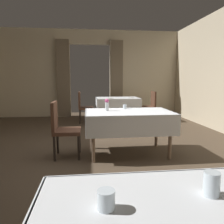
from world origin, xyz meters
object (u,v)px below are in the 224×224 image
object	(u,v)px
glass_near_b	(211,184)
flower_vase_mid	(107,104)
chair_far_left	(83,106)
plate_far_b	(110,98)
dining_table_mid	(128,117)
chair_far_right	(150,105)
dining_table_far	(118,101)
chair_mid_left	(62,127)
plate_far_a	(131,97)
glass_near_a	(106,200)
glass_mid_b	(125,107)

from	to	relation	value
glass_near_b	flower_vase_mid	world-z (taller)	flower_vase_mid
chair_far_left	plate_far_b	world-z (taller)	chair_far_left
dining_table_mid	chair_far_right	world-z (taller)	chair_far_right
dining_table_far	dining_table_mid	bearing A→B (deg)	-94.19
chair_far_left	glass_near_b	size ratio (longest dim) A/B	8.26
chair_mid_left	glass_near_b	world-z (taller)	chair_mid_left
flower_vase_mid	plate_far_a	distance (m)	2.95
chair_mid_left	glass_near_a	world-z (taller)	chair_mid_left
dining_table_mid	glass_near_b	bearing A→B (deg)	-92.91
flower_vase_mid	glass_mid_b	distance (m)	0.42
chair_far_right	flower_vase_mid	bearing A→B (deg)	-119.28
dining_table_mid	flower_vase_mid	bearing A→B (deg)	165.49
dining_table_mid	glass_near_a	world-z (taller)	glass_near_a
glass_mid_b	glass_near_a	bearing A→B (deg)	-101.23
dining_table_far	plate_far_b	xyz separation A→B (m)	(-0.26, -0.22, 0.10)
plate_far_a	plate_far_b	distance (m)	0.70
glass_near_a	glass_mid_b	world-z (taller)	glass_mid_b
dining_table_mid	plate_far_a	size ratio (longest dim) A/B	8.05
glass_mid_b	chair_mid_left	bearing A→B (deg)	-162.30
chair_far_left	plate_far_a	world-z (taller)	chair_far_left
chair_far_right	plate_far_a	size ratio (longest dim) A/B	5.09
plate_far_b	glass_mid_b	bearing A→B (deg)	-89.07
glass_near_b	dining_table_far	bearing A→B (deg)	86.44
chair_mid_left	glass_mid_b	xyz separation A→B (m)	(1.11, 0.35, 0.28)
plate_far_a	chair_mid_left	bearing A→B (deg)	-120.65
dining_table_far	chair_far_left	size ratio (longest dim) A/B	1.38
chair_far_right	flower_vase_mid	distance (m)	3.29
chair_mid_left	chair_far_right	bearing A→B (deg)	51.76
plate_far_b	dining_table_far	bearing A→B (deg)	40.87
chair_mid_left	glass_mid_b	size ratio (longest dim) A/B	11.22
glass_mid_b	chair_far_right	bearing A→B (deg)	64.67
chair_far_left	glass_near_a	size ratio (longest dim) A/B	11.41
dining_table_mid	glass_mid_b	world-z (taller)	glass_mid_b
glass_near_a	chair_far_left	bearing A→B (deg)	91.91
glass_mid_b	dining_table_far	bearing A→B (deg)	85.06
chair_far_left	flower_vase_mid	distance (m)	2.91
chair_far_right	glass_mid_b	bearing A→B (deg)	-115.33
glass_near_a	glass_mid_b	distance (m)	3.16
glass_near_a	glass_near_b	distance (m)	0.49
dining_table_mid	plate_far_b	distance (m)	2.64
glass_near_b	glass_mid_b	xyz separation A→B (m)	(0.13, 3.05, -0.01)
chair_far_left	chair_far_right	size ratio (longest dim) A/B	1.00
glass_near_b	plate_far_b	xyz separation A→B (m)	(0.09, 5.38, -0.05)
dining_table_mid	glass_near_b	distance (m)	2.75
dining_table_far	chair_far_right	world-z (taller)	chair_far_right
glass_mid_b	plate_far_b	bearing A→B (deg)	90.93
dining_table_far	chair_far_right	xyz separation A→B (m)	(1.03, 0.09, -0.14)
chair_mid_left	glass_near_b	size ratio (longest dim) A/B	8.26
dining_table_far	chair_far_left	world-z (taller)	chair_far_left
glass_near_b	plate_far_a	bearing A→B (deg)	82.39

